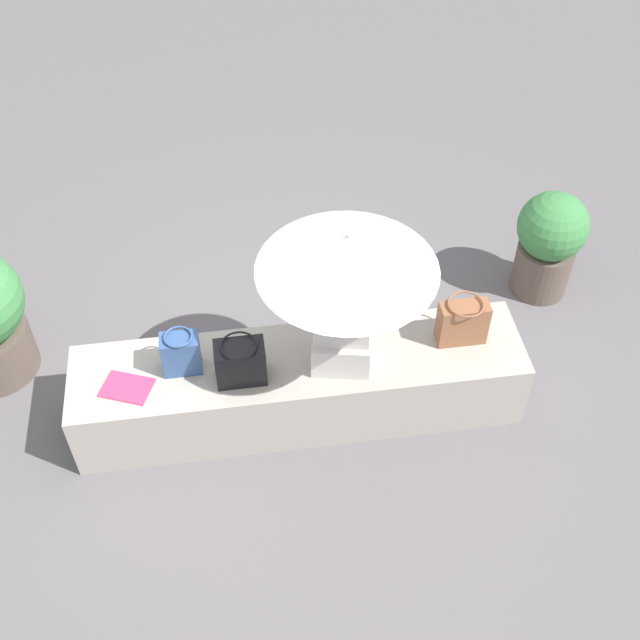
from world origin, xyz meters
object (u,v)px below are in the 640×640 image
handbag_black (463,322)px  planter_near (549,241)px  magazine (127,388)px  parasol (348,253)px  shoulder_bag_spare (240,362)px  person_seated (342,316)px  tote_bag_canvas (181,353)px

handbag_black → planter_near: bearing=44.1°
magazine → planter_near: 3.05m
parasol → magazine: (-1.27, 0.01, -0.89)m
parasol → shoulder_bag_spare: (-0.61, 0.00, -0.76)m
handbag_black → magazine: size_ratio=1.10×
person_seated → tote_bag_canvas: size_ratio=3.18×
handbag_black → shoulder_bag_spare: 1.35m
parasol → shoulder_bag_spare: 0.97m
parasol → planter_near: size_ratio=1.25×
magazine → shoulder_bag_spare: bearing=21.0°
tote_bag_canvas → planter_near: bearing=18.3°
parasol → tote_bag_canvas: 1.22m
parasol → magazine: bearing=179.4°
handbag_black → person_seated: bearing=-174.2°
person_seated → parasol: parasol is taller
handbag_black → tote_bag_canvas: bearing=179.9°
parasol → person_seated: bearing=103.4°
magazine → handbag_black: bearing=25.0°
tote_bag_canvas → shoulder_bag_spare: shoulder_bag_spare is taller
parasol → shoulder_bag_spare: bearing=179.9°
person_seated → magazine: person_seated is taller
person_seated → handbag_black: (0.75, 0.08, -0.24)m
person_seated → shoulder_bag_spare: bearing=-176.0°
person_seated → tote_bag_canvas: (-0.93, 0.08, -0.25)m
person_seated → planter_near: 1.93m
planter_near → parasol: bearing=-149.1°
person_seated → parasol: 0.51m
parasol → tote_bag_canvas: size_ratio=3.67×
tote_bag_canvas → magazine: size_ratio=1.01×
shoulder_bag_spare → magazine: bearing=178.9°
handbag_black → magazine: (-2.02, -0.10, -0.15)m
magazine → planter_near: bearing=40.4°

